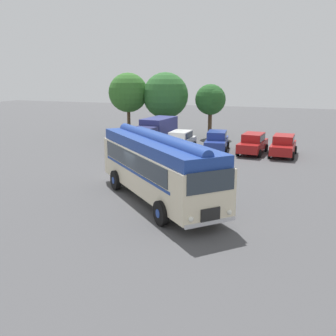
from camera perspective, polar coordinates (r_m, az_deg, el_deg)
The scene contains 10 objects.
ground_plane at distance 20.83m, azimuth -3.26°, elevation -4.38°, with size 120.00×120.00×0.00m, color #474749.
vintage_bus at distance 19.87m, azimuth -1.48°, elevation 0.42°, with size 8.99×8.73×3.49m.
car_near_left at distance 33.34m, azimuth 1.78°, elevation 3.97°, with size 1.96×4.20×1.66m.
car_mid_left at distance 33.53m, azimuth 7.08°, elevation 3.92°, with size 2.39×4.40×1.66m.
car_mid_right at distance 32.82m, azimuth 12.20°, elevation 3.51°, with size 2.21×4.32×1.66m.
car_far_right at distance 32.51m, azimuth 16.38°, elevation 3.17°, with size 2.02×4.23×1.66m.
box_van at distance 35.25m, azimuth -1.83°, elevation 5.34°, with size 2.65×5.89×2.50m.
tree_far_left at distance 41.64m, azimuth -5.95°, elevation 10.85°, with size 4.06×4.06×6.49m.
tree_left_of_centre at distance 41.38m, azimuth -0.35°, elevation 10.51°, with size 4.72×4.72×6.54m.
tree_centre at distance 39.94m, azimuth 6.29°, elevation 9.85°, with size 3.05×3.05×5.38m.
Camera 1 is at (7.93, -18.16, 6.42)m, focal length 42.00 mm.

